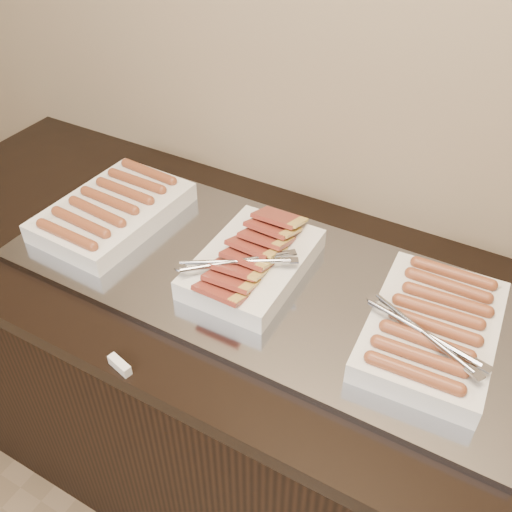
{
  "coord_description": "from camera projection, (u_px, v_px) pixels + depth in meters",
  "views": [
    {
      "loc": [
        0.49,
        1.28,
        1.79
      ],
      "look_at": [
        0.0,
        2.13,
        0.97
      ],
      "focal_mm": 40.0,
      "sensor_mm": 36.0,
      "label": 1
    }
  ],
  "objects": [
    {
      "name": "counter",
      "position": [
        255.0,
        395.0,
        1.61
      ],
      "size": [
        2.06,
        0.76,
        0.9
      ],
      "color": "black",
      "rests_on": "ground"
    },
    {
      "name": "warming_tray",
      "position": [
        263.0,
        278.0,
        1.31
      ],
      "size": [
        1.2,
        0.5,
        0.02
      ],
      "primitive_type": "cube",
      "color": "#91949E",
      "rests_on": "counter"
    },
    {
      "name": "dish_left",
      "position": [
        113.0,
        210.0,
        1.45
      ],
      "size": [
        0.26,
        0.38,
        0.07
      ],
      "rotation": [
        0.0,
        0.0,
        -0.04
      ],
      "color": "white",
      "rests_on": "warming_tray"
    },
    {
      "name": "dish_center",
      "position": [
        252.0,
        261.0,
        1.29
      ],
      "size": [
        0.25,
        0.35,
        0.09
      ],
      "rotation": [
        0.0,
        0.0,
        0.02
      ],
      "color": "white",
      "rests_on": "warming_tray"
    },
    {
      "name": "dish_right",
      "position": [
        432.0,
        328.0,
        1.13
      ],
      "size": [
        0.28,
        0.38,
        0.08
      ],
      "rotation": [
        0.0,
        0.0,
        0.06
      ],
      "color": "white",
      "rests_on": "warming_tray"
    },
    {
      "name": "label_holder",
      "position": [
        120.0,
        365.0,
        1.11
      ],
      "size": [
        0.06,
        0.03,
        0.02
      ],
      "primitive_type": "cube",
      "rotation": [
        0.0,
        0.0,
        -0.23
      ],
      "color": "white",
      "rests_on": "counter"
    }
  ]
}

